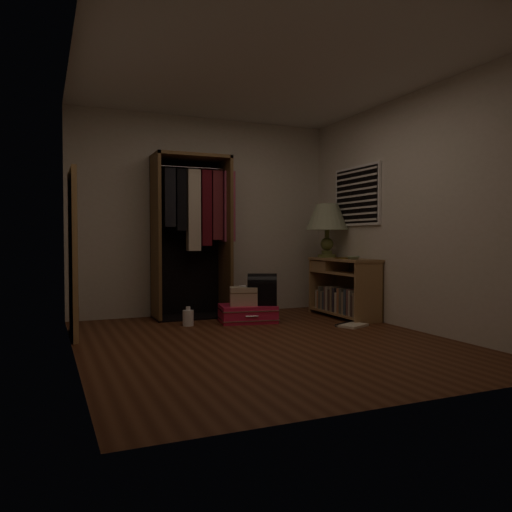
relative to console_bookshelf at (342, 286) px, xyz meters
name	(u,v)px	position (x,y,z in m)	size (l,w,h in m)	color
ground	(266,342)	(-1.54, -1.03, -0.39)	(4.00, 4.00, 0.00)	#502917
room_walls	(271,188)	(-1.46, -0.99, 1.11)	(3.52, 4.02, 2.60)	beige
console_bookshelf	(342,286)	(0.00, 0.00, 0.00)	(0.42, 1.12, 0.75)	#9F784D
open_wardrobe	(195,222)	(-1.73, 0.74, 0.83)	(1.03, 0.50, 2.05)	brown
floor_mirror	(73,254)	(-3.24, -0.03, 0.46)	(0.06, 0.80, 1.70)	tan
pink_suitcase	(248,313)	(-1.26, 0.11, -0.29)	(0.75, 0.60, 0.21)	#E31B4B
train_case	(243,296)	(-1.32, 0.10, -0.07)	(0.38, 0.31, 0.24)	#C0B193
black_bag	(262,289)	(-1.10, 0.05, 0.01)	(0.41, 0.35, 0.38)	black
table_lamp	(327,218)	(0.00, 0.38, 0.89)	(0.61, 0.61, 0.72)	#505B2C
brass_tray	(345,258)	(0.00, -0.06, 0.37)	(0.37, 0.37, 0.02)	#A58A3F
ceramic_bowl	(353,258)	(-0.05, -0.31, 0.38)	(0.16, 0.16, 0.04)	#97B598
white_jug	(188,318)	(-1.99, 0.14, -0.30)	(0.15, 0.15, 0.22)	white
floor_book	(351,325)	(-0.29, -0.63, -0.38)	(0.39, 0.36, 0.03)	#F5EACE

